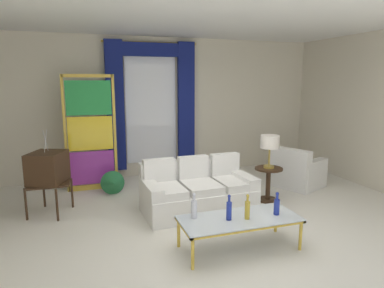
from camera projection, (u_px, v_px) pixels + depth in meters
ground_plane at (211, 225)px, 4.99m from camera, size 16.00×16.00×0.00m
wall_rear at (161, 107)px, 7.56m from camera, size 8.00×0.12×3.00m
wall_right at (381, 112)px, 6.41m from camera, size 0.12×7.00×3.00m
ceiling_slab at (194, 18)px, 5.18m from camera, size 8.00×7.60×0.04m
curtained_window at (152, 97)px, 7.29m from camera, size 2.00×0.17×2.70m
couch_white_long at (197, 192)px, 5.54m from camera, size 1.79×0.99×0.86m
coffee_table at (239, 220)px, 4.23m from camera, size 1.49×0.64×0.41m
bottle_blue_decanter at (194, 208)px, 4.19m from camera, size 0.08×0.08×0.32m
bottle_crystal_tall at (229, 210)px, 4.14m from camera, size 0.07×0.07×0.32m
bottle_amber_squat at (247, 209)px, 4.16m from camera, size 0.06×0.06×0.32m
bottle_ruby_flask at (277, 206)px, 4.30m from camera, size 0.07×0.07×0.30m
vintage_tv at (48, 169)px, 5.30m from camera, size 0.69×0.73×1.35m
armchair_white at (297, 173)px, 6.75m from camera, size 1.07×1.06×0.80m
stained_glass_divider at (91, 136)px, 6.44m from camera, size 0.95×0.05×2.20m
peacock_figurine at (113, 183)px, 6.27m from camera, size 0.44×0.60×0.50m
round_side_table at (268, 181)px, 5.94m from camera, size 0.48×0.48×0.59m
table_lamp_brass at (270, 143)px, 5.82m from camera, size 0.32×0.32×0.57m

